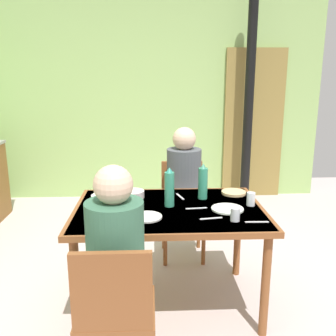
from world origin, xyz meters
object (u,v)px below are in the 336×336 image
(person_far_diner, at_px, (184,177))
(serving_bowl_center, at_px, (133,194))
(chair_near_diner, at_px, (115,310))
(chair_far_diner, at_px, (182,203))
(person_near_diner, at_px, (116,246))
(water_bottle_green_near, at_px, (203,182))
(water_bottle_green_far, at_px, (169,188))
(dining_table, at_px, (169,218))

(person_far_diner, bearing_deg, serving_bowl_center, 45.73)
(chair_near_diner, bearing_deg, serving_bowl_center, 87.26)
(chair_near_diner, xyz_separation_m, chair_far_diner, (0.48, 1.62, 0.00))
(person_near_diner, height_order, water_bottle_green_near, person_near_diner)
(chair_near_diner, relative_size, person_near_diner, 1.13)
(serving_bowl_center, bearing_deg, chair_near_diner, -92.74)
(water_bottle_green_far, bearing_deg, dining_table, -96.86)
(chair_far_diner, relative_size, person_near_diner, 1.13)
(chair_near_diner, height_order, water_bottle_green_near, water_bottle_green_near)
(serving_bowl_center, bearing_deg, person_far_diner, 45.73)
(chair_far_diner, height_order, water_bottle_green_near, water_bottle_green_near)
(dining_table, height_order, water_bottle_green_far, water_bottle_green_far)
(water_bottle_green_far, bearing_deg, chair_far_diner, 78.27)
(chair_near_diner, bearing_deg, person_far_diner, 72.21)
(person_near_diner, bearing_deg, water_bottle_green_far, 66.08)
(person_far_diner, distance_m, water_bottle_green_near, 0.50)
(serving_bowl_center, bearing_deg, chair_far_diner, 53.40)
(person_near_diner, distance_m, serving_bowl_center, 0.91)
(water_bottle_green_near, bearing_deg, water_bottle_green_far, -148.53)
(person_near_diner, height_order, person_far_diner, same)
(person_near_diner, xyz_separation_m, person_far_diner, (0.48, 1.35, 0.00))
(dining_table, xyz_separation_m, chair_near_diner, (-0.31, -0.81, -0.17))
(person_near_diner, xyz_separation_m, serving_bowl_center, (0.05, 0.91, -0.01))
(dining_table, relative_size, chair_near_diner, 1.52)
(water_bottle_green_near, height_order, water_bottle_green_far, water_bottle_green_far)
(person_near_diner, distance_m, water_bottle_green_far, 0.78)
(dining_table, bearing_deg, serving_bowl_center, 137.77)
(chair_near_diner, xyz_separation_m, person_near_diner, (0.00, 0.14, 0.28))
(dining_table, relative_size, person_near_diner, 1.72)
(serving_bowl_center, bearing_deg, water_bottle_green_far, -36.85)
(water_bottle_green_near, bearing_deg, serving_bowl_center, 175.57)
(dining_table, height_order, serving_bowl_center, serving_bowl_center)
(dining_table, height_order, chair_near_diner, chair_near_diner)
(chair_near_diner, relative_size, water_bottle_green_far, 3.09)
(chair_far_diner, bearing_deg, water_bottle_green_near, 99.09)
(chair_near_diner, bearing_deg, dining_table, 69.00)
(person_far_diner, distance_m, serving_bowl_center, 0.61)
(person_near_diner, relative_size, serving_bowl_center, 4.53)
(water_bottle_green_near, bearing_deg, dining_table, -143.30)
(person_far_diner, relative_size, water_bottle_green_far, 2.73)
(chair_near_diner, bearing_deg, person_near_diner, 90.00)
(chair_near_diner, xyz_separation_m, water_bottle_green_far, (0.32, 0.85, 0.38))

